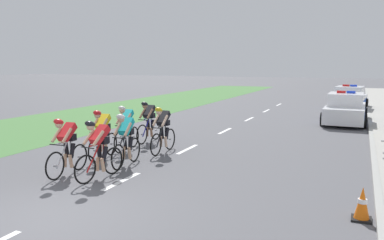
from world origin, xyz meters
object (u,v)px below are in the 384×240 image
Objects in this scene: cyclist_lead at (66,146)px; cyclist_third at (102,134)px; cyclist_seventh at (149,121)px; cyclist_fourth at (126,139)px; cyclist_sixth at (163,129)px; cyclist_second at (99,149)px; cyclist_fifth at (126,127)px; police_car_second at (349,99)px; traffic_cone_mid at (362,204)px; police_car_nearest at (345,109)px.

cyclist_lead is 1.85m from cyclist_third.
cyclist_fourth is at bearing -71.10° from cyclist_seventh.
cyclist_third and cyclist_sixth have the same top height.
cyclist_second is 1.00× the size of cyclist_fifth.
cyclist_fifth is at bearing 122.38° from cyclist_fourth.
police_car_second is (6.50, 14.12, -0.11)m from cyclist_seventh.
cyclist_fourth is at bearing 56.99° from cyclist_lead.
cyclist_seventh is at bearing 90.14° from cyclist_third.
cyclist_sixth is at bearing 149.80° from traffic_cone_mid.
cyclist_fifth is at bearing -90.06° from cyclist_seventh.
police_car_nearest is at bearing 58.86° from cyclist_third.
traffic_cone_mid is (6.18, -1.60, -0.48)m from cyclist_fourth.
police_car_nearest reaches higher than cyclist_fifth.
cyclist_fifth is (-0.01, 1.33, 0.00)m from cyclist_third.
cyclist_lead is 0.39× the size of police_car_nearest.
cyclist_third is at bearing 164.41° from traffic_cone_mid.
traffic_cone_mid is (6.10, -0.23, -0.48)m from cyclist_second.
police_car_second is (6.50, 15.63, -0.11)m from cyclist_fifth.
cyclist_seventh is at bearing -129.42° from police_car_nearest.
cyclist_third is 1.00× the size of cyclist_fifth.
cyclist_second is 1.37m from cyclist_fourth.
police_car_nearest reaches higher than cyclist_lead.
cyclist_sixth is 10.65m from police_car_nearest.
cyclist_fifth is 16.93m from police_car_second.
traffic_cone_mid is at bearing -14.47° from cyclist_fourth.
police_car_second reaches higher than cyclist_seventh.
cyclist_third is 1.20m from cyclist_fourth.
cyclist_fifth and cyclist_seventh have the same top height.
cyclist_seventh is (-1.12, 3.28, 0.00)m from cyclist_fourth.
cyclist_sixth is at bearing 47.89° from cyclist_third.
cyclist_second is 19.50m from police_car_second.
cyclist_seventh is (-1.32, 1.39, 0.00)m from cyclist_sixth.
cyclist_sixth is at bearing -108.47° from police_car_second.
cyclist_seventh is 2.69× the size of traffic_cone_mid.
traffic_cone_mid is at bearing -86.40° from police_car_nearest.
cyclist_seventh is 15.55m from police_car_second.
cyclist_second is (0.99, 0.03, 0.00)m from cyclist_lead.
police_car_second is at bearing 74.26° from cyclist_second.
police_car_second is (6.28, 18.80, -0.11)m from cyclist_lead.
cyclist_fourth is at bearing 93.52° from cyclist_second.
cyclist_seventh is at bearing -114.71° from police_car_second.
cyclist_second is 1.00× the size of cyclist_seventh.
traffic_cone_mid is at bearing -24.76° from cyclist_fifth.
cyclist_lead is 1.67m from cyclist_fourth.
cyclist_second is 0.39× the size of police_car_nearest.
cyclist_fourth is at bearing 165.53° from traffic_cone_mid.
police_car_nearest is (6.50, 9.41, -0.11)m from cyclist_fifth.
cyclist_second is at bearing -75.43° from cyclist_seventh.
cyclist_lead is 1.00× the size of cyclist_third.
cyclist_sixth is at bearing 88.08° from cyclist_second.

